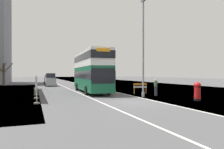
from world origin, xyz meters
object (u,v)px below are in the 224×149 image
at_px(pedestrian_at_kerb, 156,87).
at_px(red_pillar_postbox, 197,90).
at_px(lamppost_foreground, 143,51).
at_px(car_oncoming_near, 50,80).
at_px(double_decker_bus, 91,71).
at_px(roadworks_barrier, 140,87).
at_px(car_receding_mid, 49,80).

bearing_deg(pedestrian_at_kerb, red_pillar_postbox, -76.93).
distance_m(lamppost_foreground, car_oncoming_near, 23.30).
distance_m(double_decker_bus, lamppost_foreground, 8.05).
relative_size(double_decker_bus, roadworks_barrier, 7.35).
bearing_deg(double_decker_bus, red_pillar_postbox, -59.98).
height_order(double_decker_bus, lamppost_foreground, lamppost_foreground).
height_order(roadworks_barrier, car_oncoming_near, car_oncoming_near).
xyz_separation_m(double_decker_bus, car_receding_mid, (-3.57, 23.22, -1.68)).
xyz_separation_m(lamppost_foreground, car_oncoming_near, (-7.23, 21.88, -3.46)).
relative_size(lamppost_foreground, pedestrian_at_kerb, 5.47).
bearing_deg(car_receding_mid, car_oncoming_near, -91.52).
bearing_deg(lamppost_foreground, roadworks_barrier, 66.43).
xyz_separation_m(red_pillar_postbox, roadworks_barrier, (-1.55, 7.28, -0.13)).
bearing_deg(roadworks_barrier, car_receding_mid, 107.31).
height_order(double_decker_bus, roadworks_barrier, double_decker_bus).
xyz_separation_m(car_oncoming_near, pedestrian_at_kerb, (9.10, -21.21, -0.21)).
height_order(lamppost_foreground, car_receding_mid, lamppost_foreground).
relative_size(lamppost_foreground, car_oncoming_near, 2.32).
xyz_separation_m(double_decker_bus, pedestrian_at_kerb, (5.30, -6.35, -1.75)).
height_order(double_decker_bus, car_oncoming_near, double_decker_bus).
distance_m(red_pillar_postbox, car_receding_mid, 35.72).
bearing_deg(double_decker_bus, pedestrian_at_kerb, -50.14).
xyz_separation_m(roadworks_barrier, pedestrian_at_kerb, (0.46, -2.56, 0.14)).
relative_size(red_pillar_postbox, roadworks_barrier, 1.01).
bearing_deg(roadworks_barrier, pedestrian_at_kerb, -79.86).
bearing_deg(red_pillar_postbox, pedestrian_at_kerb, 103.07).
relative_size(red_pillar_postbox, pedestrian_at_kerb, 0.91).
xyz_separation_m(red_pillar_postbox, car_oncoming_near, (-10.19, 25.93, 0.22)).
height_order(red_pillar_postbox, car_receding_mid, car_receding_mid).
bearing_deg(pedestrian_at_kerb, lamppost_foreground, -160.25).
distance_m(red_pillar_postbox, roadworks_barrier, 7.45).
distance_m(double_decker_bus, roadworks_barrier, 6.44).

